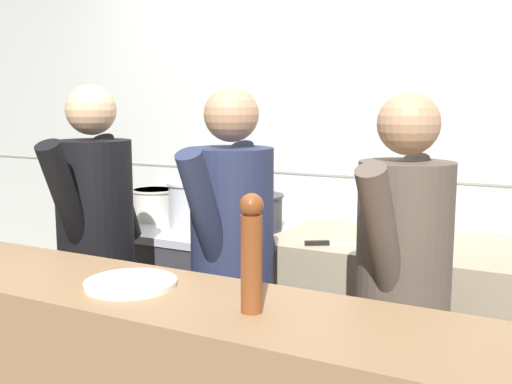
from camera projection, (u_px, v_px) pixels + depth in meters
The scene contains 13 objects.
wall_back_tiled at pixel (315, 147), 3.31m from camera, with size 8.00×0.06×2.60m.
oven_range at pixel (201, 304), 3.31m from camera, with size 0.99×0.71×0.88m.
prep_counter at pixel (399, 338), 2.80m from camera, with size 1.17×0.65×0.91m.
stock_pot at pixel (154, 204), 3.40m from camera, with size 0.24×0.24×0.18m.
sauce_pot at pixel (192, 203), 3.23m from camera, with size 0.27×0.27×0.24m.
braising_pot at pixel (255, 211), 3.15m from camera, with size 0.31×0.31×0.19m.
mixing_bowl_steel at pixel (411, 234), 2.72m from camera, with size 0.25×0.25×0.08m.
chefs_knife at pixel (339, 243), 2.69m from camera, with size 0.34×0.23×0.02m.
plated_dish_appetiser at pixel (131, 283), 1.81m from camera, with size 0.28×0.28×0.02m.
pepper_mill at pixel (252, 251), 1.57m from camera, with size 0.06×0.06×0.32m.
chef_head_cook at pixel (97, 250), 2.62m from camera, with size 0.38×0.71×1.62m.
chef_sous at pixel (232, 268), 2.37m from camera, with size 0.33×0.70×1.60m.
chef_line at pixel (402, 298), 2.06m from camera, with size 0.36×0.69×1.58m.
Camera 1 is at (1.25, -1.68, 1.54)m, focal length 42.00 mm.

